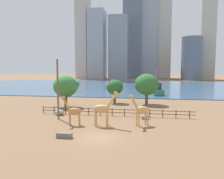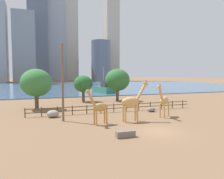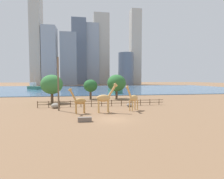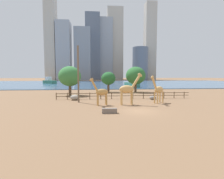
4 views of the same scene
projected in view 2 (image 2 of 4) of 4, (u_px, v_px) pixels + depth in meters
ground_plane at (63, 87)px, 97.24m from camera, size 400.00×400.00×0.00m
harbor_water at (63, 87)px, 94.41m from camera, size 180.00×86.00×0.20m
giraffe_tall at (132, 102)px, 26.48m from camera, size 3.67×0.96×5.07m
giraffe_companion at (99, 107)px, 24.92m from camera, size 2.94×1.13×4.29m
giraffe_young at (164, 101)px, 29.25m from camera, size 2.99×2.31×4.69m
utility_pole at (63, 83)px, 26.57m from camera, size 0.28×0.28×9.47m
boulder_near_fence at (53, 114)px, 29.20m from camera, size 1.59×1.29×0.97m
boulder_by_pole at (151, 109)px, 33.51m from camera, size 1.31×0.94×0.70m
feeding_trough at (125, 134)px, 20.07m from camera, size 1.80×0.60×0.60m
enclosure_fence at (115, 107)px, 33.20m from camera, size 26.12×0.14×1.30m
tree_left_large at (36, 83)px, 35.66m from camera, size 5.04×5.04×6.63m
tree_center_broad at (117, 80)px, 46.97m from camera, size 5.28×5.28×6.87m
tree_right_tall at (83, 84)px, 45.21m from camera, size 3.87×3.87×5.47m
boat_sailboat at (105, 88)px, 64.92m from camera, size 4.44×8.76×7.53m
skyline_tower_needle at (53, 41)px, 175.52m from camera, size 17.95×13.45×63.23m
skyline_block_central at (101, 61)px, 160.76m from camera, size 14.15×14.15×29.93m
skyline_block_left at (111, 34)px, 173.59m from camera, size 10.26×9.94×73.88m
skyline_block_right at (24, 47)px, 148.67m from camera, size 14.72×8.59×48.05m
skyline_tower_short at (67, 35)px, 180.76m from camera, size 16.47×11.59×74.93m
skyline_tower_far at (38, 38)px, 166.31m from camera, size 14.48×10.14×66.47m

